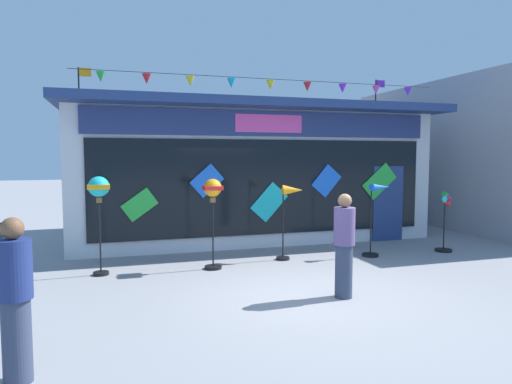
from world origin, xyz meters
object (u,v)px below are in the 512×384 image
at_px(person_near_camera, 344,245).
at_px(wind_spinner_center_left, 290,203).
at_px(wind_spinner_center_right, 377,211).
at_px(wind_spinner_left, 213,198).
at_px(person_mid_plaza, 15,296).
at_px(kite_shop_building, 243,171).
at_px(wind_spinner_far_left, 99,193).
at_px(wind_spinner_right, 445,220).

bearing_deg(person_near_camera, wind_spinner_center_left, 4.51).
xyz_separation_m(wind_spinner_center_right, person_near_camera, (-2.17, -2.52, -0.17)).
distance_m(wind_spinner_left, person_mid_plaza, 4.90).
relative_size(kite_shop_building, wind_spinner_center_left, 5.95).
relative_size(wind_spinner_center_right, person_mid_plaza, 0.99).
xyz_separation_m(wind_spinner_far_left, wind_spinner_center_right, (5.95, -0.11, -0.54)).
distance_m(wind_spinner_far_left, person_mid_plaza, 4.23).
height_order(wind_spinner_center_left, person_near_camera, person_near_camera).
distance_m(wind_spinner_right, person_mid_plaza, 9.31).
distance_m(person_near_camera, person_mid_plaza, 4.71).
bearing_deg(wind_spinner_left, wind_spinner_center_right, 1.02).
bearing_deg(wind_spinner_far_left, person_near_camera, -34.84).
distance_m(wind_spinner_far_left, wind_spinner_center_right, 5.97).
height_order(wind_spinner_left, person_mid_plaza, wind_spinner_left).
bearing_deg(person_mid_plaza, wind_spinner_center_right, 7.81).
height_order(kite_shop_building, person_mid_plaza, kite_shop_building).
distance_m(kite_shop_building, wind_spinner_far_left, 5.48).
distance_m(kite_shop_building, wind_spinner_left, 4.40).
relative_size(wind_spinner_far_left, person_near_camera, 1.13).
distance_m(wind_spinner_center_left, wind_spinner_right, 3.84).
bearing_deg(person_mid_plaza, wind_spinner_far_left, 57.13).
xyz_separation_m(wind_spinner_far_left, wind_spinner_center_left, (3.96, 0.17, -0.32)).
relative_size(kite_shop_building, wind_spinner_center_right, 5.91).
distance_m(wind_spinner_left, wind_spinner_center_left, 1.85).
relative_size(wind_spinner_left, wind_spinner_center_left, 1.11).
distance_m(wind_spinner_center_left, person_near_camera, 2.83).
xyz_separation_m(wind_spinner_far_left, person_mid_plaza, (-0.69, -4.12, -0.68)).
bearing_deg(kite_shop_building, person_mid_plaza, -119.96).
relative_size(wind_spinner_right, person_near_camera, 0.86).
relative_size(wind_spinner_far_left, person_mid_plaza, 1.13).
xyz_separation_m(kite_shop_building, person_near_camera, (-0.12, -6.47, -0.97)).
relative_size(wind_spinner_far_left, wind_spinner_center_right, 1.14).
relative_size(wind_spinner_center_right, person_near_camera, 0.99).
height_order(kite_shop_building, wind_spinner_right, kite_shop_building).
bearing_deg(wind_spinner_far_left, wind_spinner_left, -4.60).
bearing_deg(wind_spinner_center_right, kite_shop_building, 117.44).
bearing_deg(wind_spinner_center_left, kite_shop_building, 90.93).
bearing_deg(wind_spinner_center_left, person_mid_plaza, -137.30).
bearing_deg(wind_spinner_left, wind_spinner_far_left, 175.40).
height_order(kite_shop_building, wind_spinner_center_right, kite_shop_building).
height_order(kite_shop_building, wind_spinner_left, kite_shop_building).
relative_size(wind_spinner_center_left, person_near_camera, 0.98).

